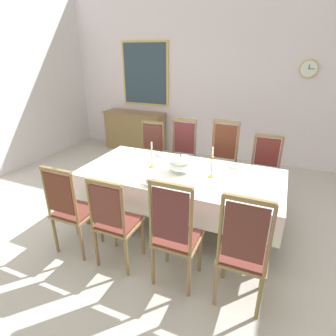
{
  "coord_description": "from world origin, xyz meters",
  "views": [
    {
      "loc": [
        1.1,
        -2.83,
        2.21
      ],
      "look_at": [
        -0.19,
        0.22,
        0.79
      ],
      "focal_mm": 29.28,
      "sensor_mm": 36.0,
      "label": 1
    }
  ],
  "objects_px": {
    "chair_north_a": "(150,153)",
    "bowl_far_left": "(236,166)",
    "sideboard": "(135,131)",
    "spoon_secondary": "(143,182)",
    "chair_north_b": "(181,155)",
    "dining_table": "(180,177)",
    "framed_painting": "(145,74)",
    "chair_north_d": "(264,170)",
    "soup_tureen": "(180,164)",
    "chair_south_a": "(71,208)",
    "chair_south_b": "(115,220)",
    "mounted_clock": "(309,69)",
    "bowl_far_right": "(184,157)",
    "chair_south_c": "(175,233)",
    "bowl_near_right": "(151,183)",
    "chair_south_d": "(243,251)",
    "candlestick_west": "(152,157)",
    "spoon_primary": "(156,154)",
    "chair_north_c": "(222,160)",
    "bowl_near_left": "(163,154)",
    "candlestick_east": "(212,165)"
  },
  "relations": [
    {
      "from": "chair_south_b",
      "to": "chair_north_d",
      "type": "relative_size",
      "value": 1.0
    },
    {
      "from": "chair_south_a",
      "to": "framed_painting",
      "type": "xyz_separation_m",
      "value": [
        -0.97,
        3.77,
        1.15
      ]
    },
    {
      "from": "bowl_far_left",
      "to": "sideboard",
      "type": "relative_size",
      "value": 0.11
    },
    {
      "from": "bowl_near_right",
      "to": "framed_painting",
      "type": "relative_size",
      "value": 0.14
    },
    {
      "from": "spoon_primary",
      "to": "mounted_clock",
      "type": "bearing_deg",
      "value": 45.33
    },
    {
      "from": "chair_south_a",
      "to": "bowl_far_right",
      "type": "bearing_deg",
      "value": 60.45
    },
    {
      "from": "chair_south_a",
      "to": "chair_south_b",
      "type": "xyz_separation_m",
      "value": [
        0.58,
        0.0,
        -0.01
      ]
    },
    {
      "from": "dining_table",
      "to": "chair_south_c",
      "type": "height_order",
      "value": "chair_south_c"
    },
    {
      "from": "bowl_near_left",
      "to": "mounted_clock",
      "type": "relative_size",
      "value": 0.58
    },
    {
      "from": "chair_north_a",
      "to": "soup_tureen",
      "type": "relative_size",
      "value": 3.63
    },
    {
      "from": "chair_north_a",
      "to": "framed_painting",
      "type": "distance_m",
      "value": 2.33
    },
    {
      "from": "chair_north_a",
      "to": "bowl_far_left",
      "type": "relative_size",
      "value": 6.9
    },
    {
      "from": "chair_south_b",
      "to": "mounted_clock",
      "type": "height_order",
      "value": "mounted_clock"
    },
    {
      "from": "chair_north_d",
      "to": "framed_painting",
      "type": "distance_m",
      "value": 3.57
    },
    {
      "from": "soup_tureen",
      "to": "bowl_near_left",
      "type": "bearing_deg",
      "value": 134.71
    },
    {
      "from": "dining_table",
      "to": "sideboard",
      "type": "bearing_deg",
      "value": 129.68
    },
    {
      "from": "bowl_far_left",
      "to": "chair_north_b",
      "type": "bearing_deg",
      "value": 149.68
    },
    {
      "from": "dining_table",
      "to": "bowl_near_left",
      "type": "xyz_separation_m",
      "value": [
        -0.45,
        0.45,
        0.09
      ]
    },
    {
      "from": "chair_south_a",
      "to": "framed_painting",
      "type": "bearing_deg",
      "value": 104.46
    },
    {
      "from": "bowl_near_left",
      "to": "bowl_far_left",
      "type": "distance_m",
      "value": 1.08
    },
    {
      "from": "dining_table",
      "to": "framed_painting",
      "type": "distance_m",
      "value": 3.52
    },
    {
      "from": "chair_south_a",
      "to": "soup_tureen",
      "type": "height_order",
      "value": "chair_south_a"
    },
    {
      "from": "bowl_near_left",
      "to": "chair_south_d",
      "type": "bearing_deg",
      "value": -45.87
    },
    {
      "from": "chair_north_a",
      "to": "soup_tureen",
      "type": "xyz_separation_m",
      "value": [
        0.93,
        -1.0,
        0.32
      ]
    },
    {
      "from": "chair_south_b",
      "to": "candlestick_west",
      "type": "height_order",
      "value": "candlestick_west"
    },
    {
      "from": "chair_south_b",
      "to": "candlestick_west",
      "type": "relative_size",
      "value": 3.09
    },
    {
      "from": "chair_south_b",
      "to": "chair_north_c",
      "type": "height_order",
      "value": "chair_north_c"
    },
    {
      "from": "bowl_far_left",
      "to": "soup_tureen",
      "type": "bearing_deg",
      "value": -145.44
    },
    {
      "from": "chair_north_b",
      "to": "sideboard",
      "type": "height_order",
      "value": "chair_north_b"
    },
    {
      "from": "soup_tureen",
      "to": "bowl_far_right",
      "type": "bearing_deg",
      "value": 104.54
    },
    {
      "from": "chair_south_c",
      "to": "candlestick_west",
      "type": "height_order",
      "value": "chair_south_c"
    },
    {
      "from": "chair_north_b",
      "to": "candlestick_east",
      "type": "bearing_deg",
      "value": 127.01
    },
    {
      "from": "chair_south_a",
      "to": "bowl_near_right",
      "type": "bearing_deg",
      "value": 35.13
    },
    {
      "from": "chair_south_a",
      "to": "chair_north_d",
      "type": "relative_size",
      "value": 1.03
    },
    {
      "from": "chair_south_a",
      "to": "spoon_secondary",
      "type": "relative_size",
      "value": 6.24
    },
    {
      "from": "chair_north_d",
      "to": "sideboard",
      "type": "xyz_separation_m",
      "value": [
        -3.06,
        1.52,
        -0.11
      ]
    },
    {
      "from": "bowl_near_right",
      "to": "spoon_secondary",
      "type": "relative_size",
      "value": 1.07
    },
    {
      "from": "chair_north_c",
      "to": "spoon_primary",
      "type": "height_order",
      "value": "chair_north_c"
    },
    {
      "from": "spoon_secondary",
      "to": "chair_south_d",
      "type": "bearing_deg",
      "value": -24.56
    },
    {
      "from": "framed_painting",
      "to": "candlestick_west",
      "type": "bearing_deg",
      "value": -61.51
    },
    {
      "from": "candlestick_west",
      "to": "bowl_near_left",
      "type": "bearing_deg",
      "value": 95.83
    },
    {
      "from": "chair_south_b",
      "to": "bowl_far_right",
      "type": "distance_m",
      "value": 1.48
    },
    {
      "from": "chair_south_c",
      "to": "chair_north_d",
      "type": "height_order",
      "value": "chair_south_c"
    },
    {
      "from": "dining_table",
      "to": "chair_north_c",
      "type": "bearing_deg",
      "value": 72.07
    },
    {
      "from": "spoon_secondary",
      "to": "chair_north_b",
      "type": "bearing_deg",
      "value": 90.94
    },
    {
      "from": "chair_south_c",
      "to": "bowl_near_right",
      "type": "height_order",
      "value": "chair_south_c"
    },
    {
      "from": "dining_table",
      "to": "chair_south_d",
      "type": "distance_m",
      "value": 1.4
    },
    {
      "from": "chair_south_a",
      "to": "chair_south_c",
      "type": "relative_size",
      "value": 0.93
    },
    {
      "from": "chair_north_a",
      "to": "chair_north_b",
      "type": "bearing_deg",
      "value": -179.42
    },
    {
      "from": "chair_south_c",
      "to": "sideboard",
      "type": "distance_m",
      "value": 4.28
    }
  ]
}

